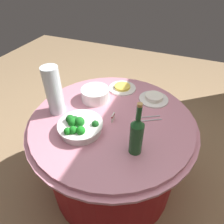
{
  "coord_description": "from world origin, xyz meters",
  "views": [
    {
      "loc": [
        0.95,
        0.39,
        1.64
      ],
      "look_at": [
        0.0,
        0.0,
        0.79
      ],
      "focal_mm": 32.22,
      "sensor_mm": 36.0,
      "label": 1
    }
  ],
  "objects": [
    {
      "name": "serving_tongs",
      "position": [
        -0.08,
        0.23,
        0.74
      ],
      "size": [
        0.12,
        0.16,
        0.01
      ],
      "color": "silver",
      "rests_on": "buffet_table"
    },
    {
      "name": "food_plate_rice",
      "position": [
        -0.31,
        0.21,
        0.76
      ],
      "size": [
        0.22,
        0.22,
        0.04
      ],
      "color": "white",
      "rests_on": "buffet_table"
    },
    {
      "name": "wine_bottle",
      "position": [
        0.22,
        0.23,
        0.87
      ],
      "size": [
        0.07,
        0.07,
        0.34
      ],
      "color": "#1E5126",
      "rests_on": "buffet_table"
    },
    {
      "name": "ground_plane",
      "position": [
        0.0,
        0.0,
        0.0
      ],
      "size": [
        6.0,
        6.0,
        0.0
      ],
      "primitive_type": "plane",
      "color": "#9E7F5B"
    },
    {
      "name": "decorative_fruit_vase",
      "position": [
        0.08,
        -0.38,
        0.89
      ],
      "size": [
        0.11,
        0.11,
        0.34
      ],
      "color": "silver",
      "rests_on": "buffet_table"
    },
    {
      "name": "buffet_table",
      "position": [
        0.0,
        0.0,
        0.38
      ],
      "size": [
        1.16,
        1.16,
        0.74
      ],
      "color": "maroon",
      "rests_on": "ground_plane"
    },
    {
      "name": "label_placard_front",
      "position": [
        0.02,
        0.02,
        0.77
      ],
      "size": [
        0.05,
        0.01,
        0.05
      ],
      "color": "white",
      "rests_on": "buffet_table"
    },
    {
      "name": "plate_stack",
      "position": [
        -0.15,
        -0.2,
        0.79
      ],
      "size": [
        0.21,
        0.21,
        0.09
      ],
      "color": "white",
      "rests_on": "buffet_table"
    },
    {
      "name": "food_plate_fried_egg",
      "position": [
        -0.37,
        -0.06,
        0.75
      ],
      "size": [
        0.22,
        0.22,
        0.03
      ],
      "color": "white",
      "rests_on": "buffet_table"
    },
    {
      "name": "broccoli_bowl",
      "position": [
        0.2,
        -0.14,
        0.78
      ],
      "size": [
        0.28,
        0.28,
        0.11
      ],
      "color": "white",
      "rests_on": "buffet_table"
    }
  ]
}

